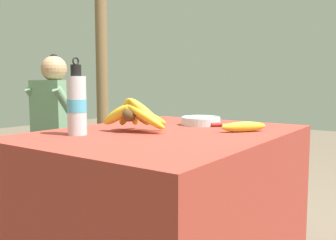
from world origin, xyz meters
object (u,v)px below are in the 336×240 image
at_px(knife, 225,124).
at_px(water_bottle, 77,104).
at_px(loose_banana_front, 244,127).
at_px(serving_bowl, 201,120).
at_px(banana_bunch_ripe, 134,114).
at_px(wooden_bench, 22,164).
at_px(seated_vendor, 50,120).
at_px(support_post_far, 101,41).

bearing_deg(knife, water_bottle, -171.19).
distance_m(loose_banana_front, knife, 0.20).
bearing_deg(knife, serving_bowl, 133.97).
height_order(banana_bunch_ripe, serving_bowl, banana_bunch_ripe).
relative_size(loose_banana_front, wooden_bench, 0.15).
distance_m(banana_bunch_ripe, knife, 0.47).
distance_m(water_bottle, wooden_bench, 1.21).
height_order(serving_bowl, water_bottle, water_bottle).
height_order(seated_vendor, support_post_far, support_post_far).
xyz_separation_m(wooden_bench, support_post_far, (1.19, 0.43, 0.96)).
bearing_deg(wooden_bench, water_bottle, -110.77).
bearing_deg(serving_bowl, loose_banana_front, -113.07).
height_order(banana_bunch_ripe, seated_vendor, seated_vendor).
bearing_deg(seated_vendor, knife, 90.86).
bearing_deg(loose_banana_front, knife, 49.16).
height_order(serving_bowl, loose_banana_front, loose_banana_front).
relative_size(loose_banana_front, support_post_far, 0.08).
relative_size(water_bottle, seated_vendor, 0.29).
relative_size(wooden_bench, seated_vendor, 1.20).
relative_size(serving_bowl, support_post_far, 0.08).
distance_m(knife, support_post_far, 2.17).
relative_size(banana_bunch_ripe, loose_banana_front, 1.62).
bearing_deg(banana_bunch_ripe, support_post_far, 49.45).
height_order(serving_bowl, seated_vendor, seated_vendor).
xyz_separation_m(banana_bunch_ripe, serving_bowl, (0.39, -0.10, -0.05)).
relative_size(banana_bunch_ripe, wooden_bench, 0.24).
relative_size(knife, seated_vendor, 0.16).
relative_size(loose_banana_front, knife, 1.10).
height_order(wooden_bench, support_post_far, support_post_far).
bearing_deg(banana_bunch_ripe, water_bottle, 148.86).
xyz_separation_m(knife, seated_vendor, (0.00, 1.38, -0.06)).
xyz_separation_m(banana_bunch_ripe, support_post_far, (1.38, 1.61, 0.55)).
bearing_deg(wooden_bench, loose_banana_front, -87.00).
bearing_deg(banana_bunch_ripe, loose_banana_front, -55.13).
distance_m(water_bottle, knife, 0.72).
height_order(water_bottle, support_post_far, support_post_far).
height_order(water_bottle, wooden_bench, water_bottle).
height_order(serving_bowl, support_post_far, support_post_far).
height_order(water_bottle, seated_vendor, seated_vendor).
height_order(loose_banana_front, seated_vendor, seated_vendor).
bearing_deg(serving_bowl, wooden_bench, 99.05).
distance_m(loose_banana_front, wooden_bench, 1.61).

